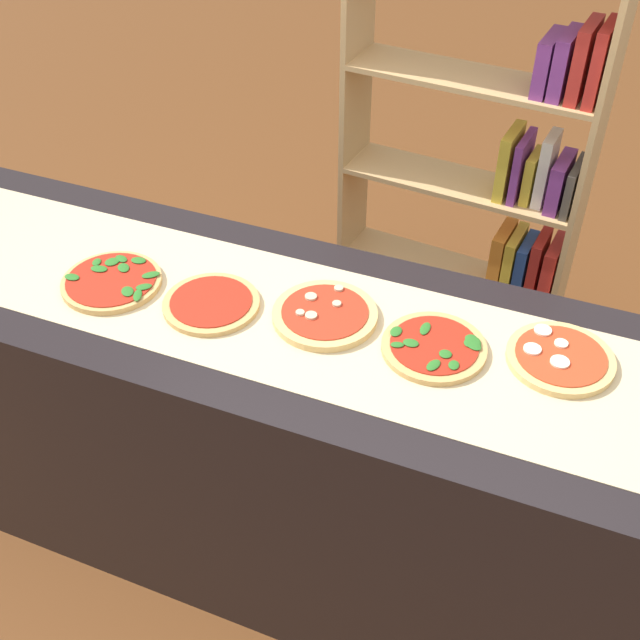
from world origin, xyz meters
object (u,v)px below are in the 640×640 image
object	(u,v)px
pizza_spinach_0	(112,281)
pizza_mushroom_2	(325,314)
pizza_plain_1	(211,303)
pizza_mozzarella_4	(560,358)
pizza_spinach_3	(434,347)
bookshelf	(494,193)

from	to	relation	value
pizza_spinach_0	pizza_mushroom_2	distance (m)	0.58
pizza_spinach_0	pizza_mushroom_2	world-z (taller)	pizza_mushroom_2
pizza_spinach_0	pizza_plain_1	xyz separation A→B (m)	(0.29, 0.02, -0.00)
pizza_mushroom_2	pizza_plain_1	bearing A→B (deg)	-167.10
pizza_spinach_0	pizza_mushroom_2	size ratio (longest dim) A/B	0.99
pizza_plain_1	pizza_mushroom_2	world-z (taller)	pizza_mushroom_2
pizza_plain_1	pizza_mozzarella_4	bearing A→B (deg)	8.35
pizza_plain_1	pizza_mushroom_2	xyz separation A→B (m)	(0.29, 0.07, 0.00)
pizza_plain_1	pizza_mozzarella_4	xyz separation A→B (m)	(0.86, 0.13, 0.00)
pizza_spinach_3	pizza_mushroom_2	bearing A→B (deg)	177.37
pizza_mushroom_2	pizza_spinach_0	bearing A→B (deg)	-171.73
pizza_mushroom_2	bookshelf	distance (m)	1.07
pizza_mushroom_2	pizza_mozzarella_4	xyz separation A→B (m)	(0.57, 0.06, -0.00)
pizza_mozzarella_4	pizza_spinach_3	bearing A→B (deg)	-165.48
pizza_mozzarella_4	bookshelf	xyz separation A→B (m)	(-0.35, 0.97, -0.18)
pizza_spinach_0	pizza_mozzarella_4	size ratio (longest dim) A/B	1.04
bookshelf	pizza_spinach_3	bearing A→B (deg)	-86.48
pizza_plain_1	pizza_spinach_3	bearing A→B (deg)	5.21
pizza_spinach_0	pizza_plain_1	distance (m)	0.29
pizza_mushroom_2	pizza_spinach_3	world-z (taller)	pizza_mushroom_2
pizza_spinach_0	bookshelf	xyz separation A→B (m)	(0.80, 1.12, -0.18)
pizza_spinach_3	bookshelf	distance (m)	1.06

